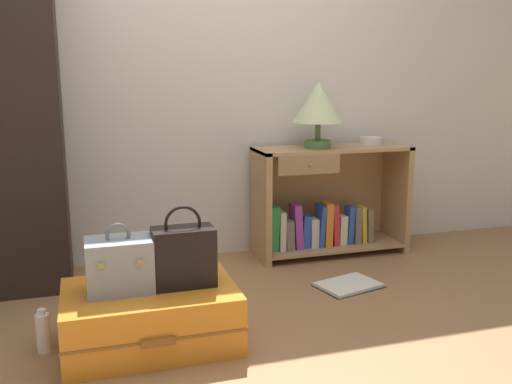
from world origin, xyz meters
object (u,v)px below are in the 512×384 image
at_px(handbag, 184,256).
at_px(bottle, 43,332).
at_px(bookshelf, 326,205).
at_px(table_lamp, 318,104).
at_px(train_case, 119,265).
at_px(bowl, 371,141).
at_px(suitcase_large, 151,316).
at_px(open_book_on_floor, 348,285).

bearing_deg(handbag, bottle, 173.73).
xyz_separation_m(bookshelf, table_lamp, (-0.09, -0.04, 0.67)).
xyz_separation_m(bookshelf, train_case, (-1.41, -0.99, 0.05)).
distance_m(bookshelf, bottle, 1.99).
bearing_deg(table_lamp, bowl, 6.75).
bearing_deg(bottle, suitcase_large, -7.94).
xyz_separation_m(train_case, bottle, (-0.33, 0.06, -0.29)).
bearing_deg(bookshelf, suitcase_large, -142.26).
distance_m(suitcase_large, open_book_on_floor, 1.22).
xyz_separation_m(suitcase_large, open_book_on_floor, (1.16, 0.38, -0.12)).
bearing_deg(open_book_on_floor, handbag, -159.32).
bearing_deg(bowl, bottle, -155.55).
distance_m(bowl, suitcase_large, 1.99).
xyz_separation_m(table_lamp, suitcase_large, (-1.20, -0.95, -0.87)).
xyz_separation_m(bookshelf, handbag, (-1.13, -1.00, 0.07)).
bearing_deg(table_lamp, open_book_on_floor, -93.83).
distance_m(table_lamp, train_case, 1.74).
height_order(bottle, open_book_on_floor, bottle).
relative_size(bookshelf, open_book_on_floor, 2.54).
height_order(table_lamp, handbag, table_lamp).
relative_size(bowl, handbag, 0.40).
distance_m(bowl, bottle, 2.36).
bearing_deg(open_book_on_floor, suitcase_large, -162.05).
relative_size(train_case, handbag, 0.83).
bearing_deg(bowl, open_book_on_floor, -125.59).
bearing_deg(handbag, table_lamp, 42.56).
height_order(suitcase_large, handbag, handbag).
height_order(bookshelf, table_lamp, table_lamp).
xyz_separation_m(bowl, open_book_on_floor, (-0.45, -0.63, -0.74)).
height_order(handbag, open_book_on_floor, handbag).
xyz_separation_m(train_case, open_book_on_floor, (1.28, 0.37, -0.38)).
bearing_deg(bottle, bookshelf, 28.12).
bearing_deg(train_case, table_lamp, 35.60).
height_order(train_case, open_book_on_floor, train_case).
bearing_deg(bottle, open_book_on_floor, 10.92).
xyz_separation_m(bookshelf, open_book_on_floor, (-0.13, -0.62, -0.33)).
bearing_deg(suitcase_large, open_book_on_floor, 17.95).
bearing_deg(open_book_on_floor, table_lamp, 86.17).
relative_size(suitcase_large, open_book_on_floor, 1.90).
distance_m(bowl, open_book_on_floor, 1.07).
relative_size(bookshelf, suitcase_large, 1.34).
height_order(handbag, bottle, handbag).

